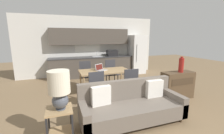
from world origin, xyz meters
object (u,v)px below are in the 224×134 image
Objects in this scene: couch at (131,106)px; dining_chair_near_left at (95,87)px; dining_chair_far_left at (85,74)px; table_lamp at (59,88)px; refrigerator at (137,54)px; vase at (181,65)px; credenza at (177,85)px; side_table at (60,119)px; dining_chair_near_right at (130,83)px; dining_table at (105,72)px; dining_chair_far_right at (111,71)px; laptop at (101,69)px.

dining_chair_near_left reaches higher than couch.
dining_chair_near_left is at bearing -83.15° from dining_chair_far_left.
table_lamp reaches higher than couch.
refrigerator is 4.15× the size of vase.
credenza is at bearing 138.96° from vase.
refrigerator is 5.50m from table_lamp.
side_table is 3.46m from vase.
dining_chair_near_left and dining_chair_near_right have the same top height.
dining_chair_far_right is (0.50, 0.80, -0.18)m from dining_table.
couch is 2.32× the size of dining_chair_far_right.
dining_chair_near_left is at bearing 52.74° from table_lamp.
vase reaches higher than dining_table.
dining_table is at bearing 91.82° from couch.
side_table is (-1.38, -1.88, -0.30)m from dining_table.
refrigerator is 3.18m from dining_chair_far_left.
dining_chair_far_right is at bearing 55.60° from table_lamp.
dining_chair_near_right is (0.98, -1.55, 0.00)m from dining_chair_far_left.
dining_table is 1.79m from couch.
table_lamp is (-1.35, -1.90, 0.27)m from dining_table.
laptop reaches higher than dining_chair_far_right.
dining_chair_near_right is (-0.01, -1.58, 0.00)m from dining_chair_far_right.
credenza is 2.35m from laptop.
couch is 2.58m from dining_chair_far_left.
table_lamp is 2.32m from laptop.
laptop is (-0.17, 1.81, 0.46)m from couch.
table_lamp is at bearing -166.73° from vase.
refrigerator is 4.11m from dining_chair_near_left.
dining_chair_near_right is (-1.84, -2.98, -0.43)m from refrigerator.
dining_chair_far_left is 2.30× the size of laptop.
credenza is at bearing -29.74° from dining_table.
dining_table is 0.96m from dining_chair_far_right.
side_table is 0.61× the size of dining_chair_near_left.
table_lamp reaches higher than vase.
couch reaches higher than side_table.
dining_chair_near_left is at bearing 51.37° from side_table.
table_lamp reaches higher than dining_chair_far_right.
couch is 2.30× the size of credenza.
dining_chair_far_right is at bearing -142.71° from refrigerator.
dining_chair_near_left is 1.85m from dining_chair_far_right.
refrigerator is 2.78× the size of table_lamp.
credenza is at bearing -61.63° from laptop.
refrigerator is at bearing -139.65° from dining_chair_near_left.
laptop reaches higher than dining_chair_near_left.
couch is 1.44m from side_table.
table_lamp reaches higher than credenza.
table_lamp is 1.49× the size of vase.
dining_chair_far_left is (-0.54, 2.52, 0.17)m from couch.
laptop is at bearing 150.17° from vase.
table_lamp is 0.72× the size of dining_chair_far_left.
dining_chair_far_left is at bearing 71.43° from side_table.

